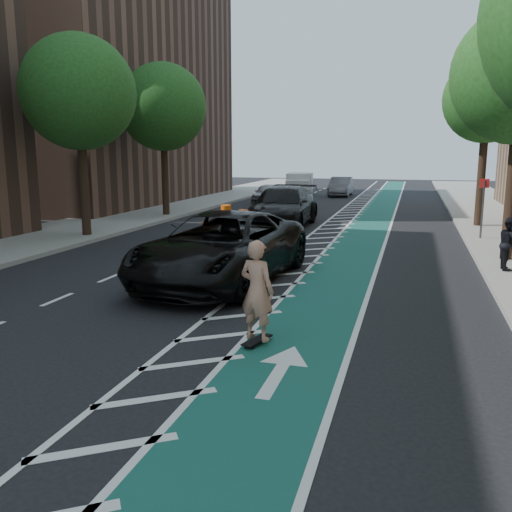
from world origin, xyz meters
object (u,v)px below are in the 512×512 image
(suv_far, at_px, (282,207))
(barrel_a, at_px, (210,235))
(skateboarder, at_px, (257,290))
(suv_near, at_px, (222,247))

(suv_far, distance_m, barrel_a, 6.39)
(skateboarder, distance_m, suv_near, 5.09)
(skateboarder, height_order, suv_far, skateboarder)
(skateboarder, relative_size, barrel_a, 1.91)
(suv_near, distance_m, suv_far, 11.10)
(barrel_a, bearing_deg, suv_far, 78.55)
(skateboarder, distance_m, barrel_a, 10.40)
(skateboarder, bearing_deg, suv_far, -61.28)
(suv_near, xyz_separation_m, barrel_a, (-2.20, 4.82, -0.48))
(suv_near, relative_size, barrel_a, 6.95)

